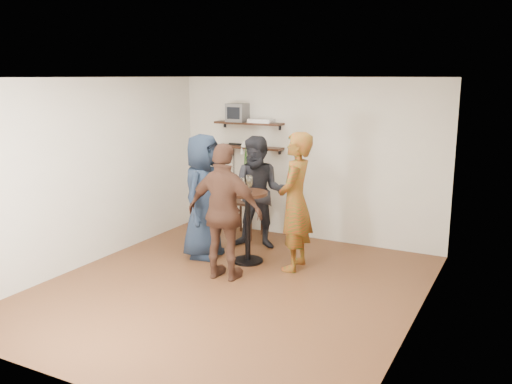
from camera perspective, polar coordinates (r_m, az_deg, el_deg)
room at (r=6.55m, az=-2.87°, el=0.51°), size 4.58×5.08×2.68m
shelf_upper at (r=9.01m, az=-0.78°, el=7.25°), size 1.20×0.25×0.04m
shelf_lower at (r=9.06m, az=-0.77°, el=4.73°), size 1.20×0.25×0.04m
crt_monitor at (r=9.10m, az=-1.93°, el=8.35°), size 0.32×0.30×0.30m
dvd_deck at (r=8.90m, az=0.57°, el=7.50°), size 0.40×0.24×0.06m
radio at (r=8.98m, az=0.07°, el=5.10°), size 0.22×0.10×0.10m
power_strip at (r=9.22m, az=-2.01°, el=5.06°), size 0.30×0.05×0.03m
side_table at (r=8.94m, az=-1.13°, el=-1.48°), size 0.51×0.51×0.61m
vase_lilies at (r=8.85m, az=-1.15°, el=1.16°), size 0.20×0.20×1.01m
drinks_table at (r=7.66m, az=-0.88°, el=-2.67°), size 0.56×0.56×1.03m
wine_glass_fl at (r=7.55m, az=-1.44°, el=1.01°), size 0.07×0.07×0.20m
wine_glass_fr at (r=7.48m, az=-0.69°, el=0.91°), size 0.07×0.07×0.20m
wine_glass_bl at (r=7.61m, az=-0.78°, el=1.24°), size 0.07×0.07×0.22m
wine_glass_br at (r=7.55m, az=-0.65°, el=1.14°), size 0.07×0.07×0.22m
person_plaid at (r=7.35m, az=4.15°, el=-1.03°), size 0.52×0.73×1.89m
person_dark at (r=8.27m, az=0.30°, el=-0.09°), size 0.98×0.84×1.73m
person_navy at (r=7.89m, az=-5.58°, el=-0.45°), size 0.66×0.94×1.82m
person_brown at (r=6.99m, az=-3.30°, el=-2.17°), size 1.07×0.50×1.79m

